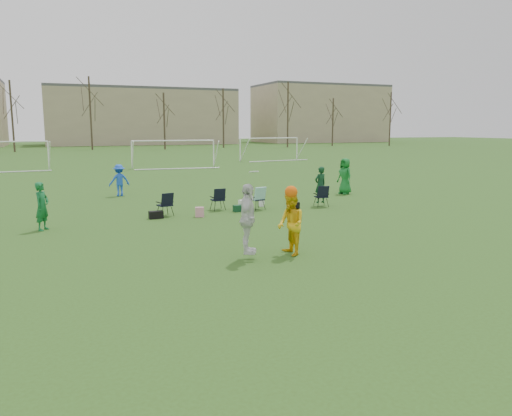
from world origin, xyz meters
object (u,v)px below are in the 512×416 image
goal_right (270,143)px  center_contest (270,221)px  fielder_green_far (345,176)px  fielder_blue (119,180)px  fielder_green_near (42,206)px  goal_left (0,148)px  goal_mid (174,146)px

goal_right → center_contest: bearing=-121.8°
goal_right → fielder_green_far: bearing=-113.5°
center_contest → goal_right: (16.66, 37.75, 0.89)m
fielder_blue → center_contest: size_ratio=0.68×
fielder_green_near → fielder_green_far: fielder_green_far is taller
fielder_green_near → center_contest: 8.74m
fielder_blue → center_contest: 14.68m
fielder_green_far → fielder_blue: bearing=-119.0°
fielder_green_near → fielder_blue: bearing=7.9°
goal_left → goal_right: size_ratio=1.01×
fielder_blue → goal_left: bearing=-78.6°
fielder_green_near → goal_right: size_ratio=0.23×
fielder_blue → goal_right: bearing=-137.9°
fielder_green_near → center_contest: (5.91, -6.44, 0.18)m
goal_left → fielder_green_far: bearing=-56.2°
goal_right → fielder_blue: bearing=-137.1°
fielder_blue → fielder_green_far: (11.44, -3.79, 0.14)m
goal_mid → goal_right: size_ratio=1.01×
center_contest → fielder_green_near: bearing=132.6°
fielder_blue → fielder_green_far: size_ratio=0.86×
fielder_green_far → goal_right: 28.08m
center_contest → fielder_blue: bearing=98.9°
fielder_green_far → center_contest: 14.10m
fielder_blue → goal_mid: size_ratio=0.23×
center_contest → goal_right: bearing=66.2°
center_contest → goal_mid: goal_mid is taller
fielder_blue → goal_mid: goal_mid is taller
fielder_blue → goal_left: size_ratio=0.23×
fielder_blue → center_contest: bearing=90.1°
fielder_blue → goal_left: (-7.07, 19.25, 1.09)m
fielder_blue → goal_right: (18.93, 23.25, 1.09)m
center_contest → goal_right: 41.28m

